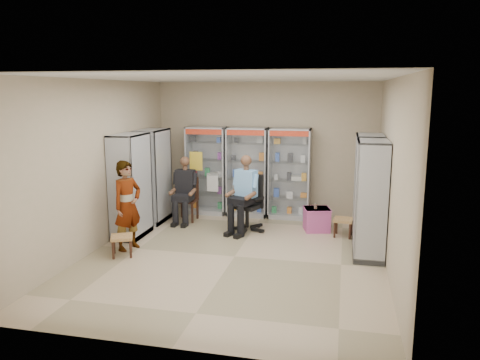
% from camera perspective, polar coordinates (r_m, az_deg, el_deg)
% --- Properties ---
extents(floor, '(6.00, 6.00, 0.00)m').
position_cam_1_polar(floor, '(8.15, -0.65, -9.30)').
color(floor, tan).
rests_on(floor, ground).
extents(room_shell, '(5.02, 6.02, 3.01)m').
position_cam_1_polar(room_shell, '(7.69, -0.68, 4.61)').
color(room_shell, tan).
rests_on(room_shell, ground).
extents(cabinet_back_left, '(0.90, 0.50, 2.00)m').
position_cam_1_polar(cabinet_back_left, '(10.78, -4.03, 1.16)').
color(cabinet_back_left, '#A8AAAF').
rests_on(cabinet_back_left, floor).
extents(cabinet_back_mid, '(0.90, 0.50, 2.00)m').
position_cam_1_polar(cabinet_back_mid, '(10.55, 0.92, 0.98)').
color(cabinet_back_mid, '#B9BBC1').
rests_on(cabinet_back_mid, floor).
extents(cabinet_back_right, '(0.90, 0.50, 2.00)m').
position_cam_1_polar(cabinet_back_right, '(10.40, 6.05, 0.77)').
color(cabinet_back_right, silver).
rests_on(cabinet_back_right, floor).
extents(cabinet_right_far, '(0.90, 0.50, 2.00)m').
position_cam_1_polar(cabinet_right_far, '(9.23, 15.31, -0.83)').
color(cabinet_right_far, silver).
rests_on(cabinet_right_far, floor).
extents(cabinet_right_near, '(0.90, 0.50, 2.00)m').
position_cam_1_polar(cabinet_right_near, '(8.16, 15.62, -2.35)').
color(cabinet_right_near, silver).
rests_on(cabinet_right_near, floor).
extents(cabinet_left_far, '(0.90, 0.50, 2.00)m').
position_cam_1_polar(cabinet_left_far, '(10.23, -10.53, 0.49)').
color(cabinet_left_far, '#ABADB2').
rests_on(cabinet_left_far, floor).
extents(cabinet_left_near, '(0.90, 0.50, 2.00)m').
position_cam_1_polar(cabinet_left_near, '(9.25, -13.20, -0.70)').
color(cabinet_left_near, silver).
rests_on(cabinet_left_near, floor).
extents(wooden_chair, '(0.42, 0.42, 0.94)m').
position_cam_1_polar(wooden_chair, '(10.28, -6.50, -2.37)').
color(wooden_chair, black).
rests_on(wooden_chair, floor).
extents(seated_customer, '(0.44, 0.60, 1.34)m').
position_cam_1_polar(seated_customer, '(10.19, -6.61, -1.34)').
color(seated_customer, black).
rests_on(seated_customer, floor).
extents(office_chair, '(0.81, 0.81, 1.15)m').
position_cam_1_polar(office_chair, '(9.46, 0.88, -2.80)').
color(office_chair, black).
rests_on(office_chair, floor).
extents(seated_shopkeeper, '(0.68, 0.79, 1.46)m').
position_cam_1_polar(seated_shopkeeper, '(9.38, 0.82, -1.95)').
color(seated_shopkeeper, '#75A8E7').
rests_on(seated_shopkeeper, floor).
extents(pink_trunk, '(0.59, 0.58, 0.47)m').
position_cam_1_polar(pink_trunk, '(9.65, 9.33, -4.75)').
color(pink_trunk, '#A5427F').
rests_on(pink_trunk, floor).
extents(tea_glass, '(0.07, 0.07, 0.10)m').
position_cam_1_polar(tea_glass, '(9.54, 9.20, -3.17)').
color(tea_glass, '#611B08').
rests_on(tea_glass, pink_trunk).
extents(woven_stool_a, '(0.40, 0.40, 0.36)m').
position_cam_1_polar(woven_stool_a, '(9.39, 12.46, -5.66)').
color(woven_stool_a, '#9F7243').
rests_on(woven_stool_a, floor).
extents(woven_stool_b, '(0.48, 0.48, 0.36)m').
position_cam_1_polar(woven_stool_b, '(8.37, -14.17, -7.77)').
color(woven_stool_b, '#A27E44').
rests_on(woven_stool_b, floor).
extents(standing_man, '(0.59, 0.69, 1.61)m').
position_cam_1_polar(standing_man, '(8.54, -13.56, -3.03)').
color(standing_man, '#969699').
rests_on(standing_man, floor).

